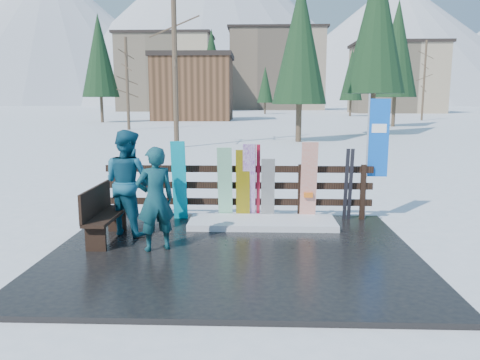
{
  "coord_description": "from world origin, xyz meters",
  "views": [
    {
      "loc": [
        0.37,
        -7.46,
        2.54
      ],
      "look_at": [
        0.08,
        1.0,
        1.1
      ],
      "focal_mm": 35.0,
      "sensor_mm": 36.0,
      "label": 1
    }
  ],
  "objects_px": {
    "snowboard_1": "(225,184)",
    "rental_flag": "(376,143)",
    "person_front": "(155,199)",
    "snowboard_0": "(179,181)",
    "person_back": "(128,182)",
    "snowboard_2": "(243,185)",
    "snowboard_3": "(249,182)",
    "snowboard_5": "(309,182)",
    "snowboard_4": "(268,190)",
    "bench": "(102,212)"
  },
  "relations": [
    {
      "from": "snowboard_1",
      "to": "person_front",
      "type": "height_order",
      "value": "person_front"
    },
    {
      "from": "snowboard_4",
      "to": "person_back",
      "type": "height_order",
      "value": "person_back"
    },
    {
      "from": "snowboard_2",
      "to": "bench",
      "type": "bearing_deg",
      "value": -148.62
    },
    {
      "from": "snowboard_0",
      "to": "person_front",
      "type": "height_order",
      "value": "person_front"
    },
    {
      "from": "snowboard_2",
      "to": "snowboard_3",
      "type": "xyz_separation_m",
      "value": [
        0.13,
        0.0,
        0.06
      ]
    },
    {
      "from": "snowboard_0",
      "to": "person_back",
      "type": "distance_m",
      "value": 1.3
    },
    {
      "from": "snowboard_1",
      "to": "snowboard_2",
      "type": "bearing_deg",
      "value": -0.0
    },
    {
      "from": "snowboard_5",
      "to": "person_back",
      "type": "bearing_deg",
      "value": -163.48
    },
    {
      "from": "snowboard_0",
      "to": "rental_flag",
      "type": "distance_m",
      "value": 4.13
    },
    {
      "from": "bench",
      "to": "snowboard_5",
      "type": "height_order",
      "value": "snowboard_5"
    },
    {
      "from": "bench",
      "to": "person_front",
      "type": "height_order",
      "value": "person_front"
    },
    {
      "from": "snowboard_5",
      "to": "rental_flag",
      "type": "distance_m",
      "value": 1.62
    },
    {
      "from": "person_back",
      "to": "snowboard_1",
      "type": "bearing_deg",
      "value": -121.42
    },
    {
      "from": "rental_flag",
      "to": "snowboard_3",
      "type": "bearing_deg",
      "value": -174.08
    },
    {
      "from": "bench",
      "to": "snowboard_0",
      "type": "height_order",
      "value": "snowboard_0"
    },
    {
      "from": "snowboard_2",
      "to": "snowboard_3",
      "type": "bearing_deg",
      "value": 0.0
    },
    {
      "from": "snowboard_5",
      "to": "rental_flag",
      "type": "height_order",
      "value": "rental_flag"
    },
    {
      "from": "rental_flag",
      "to": "person_back",
      "type": "xyz_separation_m",
      "value": [
        -4.83,
        -1.29,
        -0.63
      ]
    },
    {
      "from": "snowboard_2",
      "to": "snowboard_4",
      "type": "bearing_deg",
      "value": 0.0
    },
    {
      "from": "snowboard_4",
      "to": "snowboard_5",
      "type": "height_order",
      "value": "snowboard_5"
    },
    {
      "from": "snowboard_2",
      "to": "snowboard_4",
      "type": "height_order",
      "value": "snowboard_2"
    },
    {
      "from": "snowboard_1",
      "to": "rental_flag",
      "type": "bearing_deg",
      "value": 4.97
    },
    {
      "from": "snowboard_4",
      "to": "rental_flag",
      "type": "relative_size",
      "value": 0.51
    },
    {
      "from": "snowboard_3",
      "to": "snowboard_4",
      "type": "distance_m",
      "value": 0.41
    },
    {
      "from": "rental_flag",
      "to": "person_back",
      "type": "relative_size",
      "value": 1.34
    },
    {
      "from": "person_back",
      "to": "snowboard_2",
      "type": "bearing_deg",
      "value": -126.02
    },
    {
      "from": "person_back",
      "to": "person_front",
      "type": "bearing_deg",
      "value": 155.04
    },
    {
      "from": "bench",
      "to": "snowboard_1",
      "type": "bearing_deg",
      "value": 35.69
    },
    {
      "from": "snowboard_3",
      "to": "person_front",
      "type": "bearing_deg",
      "value": -127.36
    },
    {
      "from": "person_front",
      "to": "person_back",
      "type": "xyz_separation_m",
      "value": [
        -0.72,
        0.96,
        0.11
      ]
    },
    {
      "from": "person_front",
      "to": "snowboard_0",
      "type": "bearing_deg",
      "value": -118.68
    },
    {
      "from": "snowboard_2",
      "to": "snowboard_3",
      "type": "height_order",
      "value": "snowboard_3"
    },
    {
      "from": "snowboard_1",
      "to": "person_front",
      "type": "bearing_deg",
      "value": -117.13
    },
    {
      "from": "snowboard_2",
      "to": "rental_flag",
      "type": "relative_size",
      "value": 0.58
    },
    {
      "from": "snowboard_0",
      "to": "snowboard_5",
      "type": "height_order",
      "value": "snowboard_0"
    },
    {
      "from": "snowboard_0",
      "to": "rental_flag",
      "type": "relative_size",
      "value": 0.64
    },
    {
      "from": "bench",
      "to": "person_back",
      "type": "height_order",
      "value": "person_back"
    },
    {
      "from": "snowboard_0",
      "to": "snowboard_1",
      "type": "height_order",
      "value": "snowboard_0"
    },
    {
      "from": "bench",
      "to": "snowboard_1",
      "type": "distance_m",
      "value": 2.57
    },
    {
      "from": "snowboard_2",
      "to": "snowboard_5",
      "type": "xyz_separation_m",
      "value": [
        1.34,
        0.0,
        0.08
      ]
    },
    {
      "from": "snowboard_0",
      "to": "person_front",
      "type": "xyz_separation_m",
      "value": [
        -0.07,
        -1.98,
        0.04
      ]
    },
    {
      "from": "snowboard_3",
      "to": "snowboard_5",
      "type": "height_order",
      "value": "snowboard_5"
    },
    {
      "from": "person_front",
      "to": "person_back",
      "type": "relative_size",
      "value": 0.89
    },
    {
      "from": "bench",
      "to": "rental_flag",
      "type": "xyz_separation_m",
      "value": [
        5.18,
        1.76,
        1.09
      ]
    },
    {
      "from": "snowboard_4",
      "to": "person_front",
      "type": "relative_size",
      "value": 0.76
    },
    {
      "from": "bench",
      "to": "rental_flag",
      "type": "relative_size",
      "value": 0.58
    },
    {
      "from": "snowboard_1",
      "to": "snowboard_5",
      "type": "height_order",
      "value": "snowboard_5"
    },
    {
      "from": "snowboard_4",
      "to": "person_front",
      "type": "xyz_separation_m",
      "value": [
        -1.9,
        -1.98,
        0.21
      ]
    },
    {
      "from": "bench",
      "to": "snowboard_2",
      "type": "relative_size",
      "value": 0.99
    },
    {
      "from": "snowboard_0",
      "to": "snowboard_1",
      "type": "distance_m",
      "value": 0.95
    }
  ]
}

